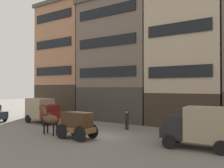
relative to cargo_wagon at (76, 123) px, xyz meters
name	(u,v)px	position (x,y,z in m)	size (l,w,h in m)	color
ground_plane	(94,137)	(0.63, 1.27, -1.15)	(120.00, 120.00, 0.00)	slate
building_far_left	(71,60)	(-11.92, 11.59, 6.62)	(8.27, 7.07, 15.44)	#33281E
building_center_left	(122,59)	(-3.35, 11.59, 6.12)	(9.56, 7.07, 14.46)	#38332D
building_center_right	(189,48)	(4.87, 11.59, 6.73)	(7.58, 7.07, 15.67)	#33281E
cargo_wagon	(76,123)	(0.00, 0.00, 0.00)	(2.92, 1.55, 1.98)	brown
draft_horse	(50,119)	(-2.95, 0.00, 0.12)	(2.34, 0.63, 2.30)	#513823
delivery_truck_near	(199,126)	(8.37, 2.21, 0.28)	(4.49, 2.49, 2.62)	black
delivery_truck_far	(43,110)	(-8.51, 3.85, 0.28)	(4.49, 2.47, 2.62)	maroon
pedestrian_officer	(127,119)	(1.05, 5.50, -0.17)	(0.43, 0.43, 1.79)	black
fire_hydrant_curbside	(35,114)	(-12.80, 6.15, -0.72)	(0.24, 0.24, 0.83)	maroon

